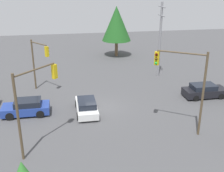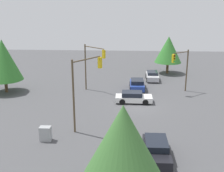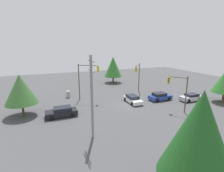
% 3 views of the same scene
% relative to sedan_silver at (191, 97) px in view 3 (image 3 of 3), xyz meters
% --- Properties ---
extents(ground_plane, '(80.00, 80.00, 0.00)m').
position_rel_sedan_silver_xyz_m(ground_plane, '(2.40, 11.78, -0.65)').
color(ground_plane, '#4C4C4F').
extents(sedan_silver, '(1.88, 4.08, 1.31)m').
position_rel_sedan_silver_xyz_m(sedan_silver, '(0.00, 0.00, 0.00)').
color(sedan_silver, silver).
rests_on(sedan_silver, ground_plane).
extents(sedan_white, '(4.33, 1.95, 1.32)m').
position_rel_sedan_silver_xyz_m(sedan_white, '(3.06, 10.47, -0.01)').
color(sedan_white, silver).
rests_on(sedan_white, ground_plane).
extents(sedan_blue, '(2.03, 4.20, 1.43)m').
position_rel_sedan_silver_xyz_m(sedan_blue, '(2.47, 5.05, 0.04)').
color(sedan_blue, '#233D93').
rests_on(sedan_blue, ground_plane).
extents(sedan_dark, '(2.02, 4.44, 1.40)m').
position_rel_sedan_silver_xyz_m(sedan_dark, '(1.49, 22.95, 0.03)').
color(sedan_dark, black).
rests_on(sedan_dark, ground_plane).
extents(traffic_signal_main, '(3.01, 2.75, 6.21)m').
position_rel_sedan_silver_xyz_m(traffic_signal_main, '(8.35, 6.50, 3.61)').
color(traffic_signal_main, brown).
rests_on(traffic_signal_main, ground_plane).
extents(traffic_signal_cross, '(2.36, 3.40, 6.73)m').
position_rel_sedan_silver_xyz_m(traffic_signal_cross, '(7.71, 17.65, 3.94)').
color(traffic_signal_cross, brown).
rests_on(traffic_signal_cross, ground_plane).
extents(traffic_signal_aux, '(2.42, 1.98, 5.60)m').
position_rel_sedan_silver_xyz_m(traffic_signal_aux, '(-3.14, 6.10, 3.15)').
color(traffic_signal_aux, brown).
rests_on(traffic_signal_aux, ground_plane).
extents(utility_pole_tall, '(2.20, 0.28, 9.15)m').
position_rel_sedan_silver_xyz_m(utility_pole_tall, '(-5.86, 20.39, 4.21)').
color(utility_pole_tall, gray).
rests_on(utility_pole_tall, ground_plane).
extents(electrical_cabinet, '(0.96, 0.62, 1.27)m').
position_rel_sedan_silver_xyz_m(electrical_cabinet, '(10.68, 20.69, -0.01)').
color(electrical_cabinet, '#9EA0A3').
rests_on(electrical_cabinet, ground_plane).
extents(tree_behind, '(4.50, 4.50, 7.81)m').
position_rel_sedan_silver_xyz_m(tree_behind, '(-16.61, 17.06, 4.49)').
color(tree_behind, brown).
rests_on(tree_behind, ground_plane).
extents(tree_corner, '(4.52, 4.52, 6.12)m').
position_rel_sedan_silver_xyz_m(tree_corner, '(3.95, 28.12, 3.34)').
color(tree_corner, '#4C3823').
rests_on(tree_corner, ground_plane).
extents(tree_right, '(4.68, 4.68, 6.99)m').
position_rel_sedan_silver_xyz_m(tree_right, '(19.86, 7.35, 3.68)').
color(tree_right, '#4C3823').
rests_on(tree_right, ground_plane).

